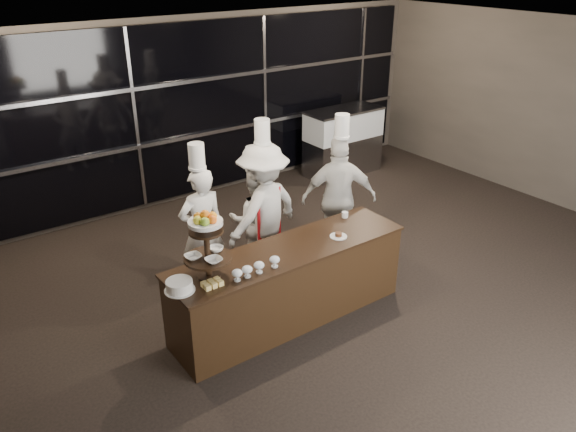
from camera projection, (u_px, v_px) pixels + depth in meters
room at (436, 211)px, 5.70m from camera, size 10.00×10.00×10.00m
window_wall at (204, 109)px, 9.30m from camera, size 8.60×0.10×2.80m
buffet_counter at (289, 284)px, 6.38m from camera, size 2.84×0.74×0.92m
display_stand at (207, 240)px, 5.47m from camera, size 0.48×0.48×0.74m
compotes at (255, 267)px, 5.67m from camera, size 0.56×0.11×0.12m
layer_cake at (179, 286)px, 5.40m from camera, size 0.30×0.30×0.11m
pastry_squares at (212, 284)px, 5.49m from camera, size 0.19×0.12×0.05m
small_plate at (338, 236)px, 6.43m from camera, size 0.20×0.20×0.05m
chef_cup at (345, 215)px, 6.89m from camera, size 0.08×0.08×0.07m
display_case at (343, 138)px, 10.54m from camera, size 1.48×0.65×1.24m
chef_a at (202, 227)px, 6.85m from camera, size 0.59×0.39×1.91m
chef_b at (255, 218)px, 7.35m from camera, size 0.85×0.80×1.70m
chef_c at (264, 210)px, 7.16m from camera, size 1.28×0.92×2.08m
chef_d at (339, 197)px, 7.56m from camera, size 1.08×0.90×2.02m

